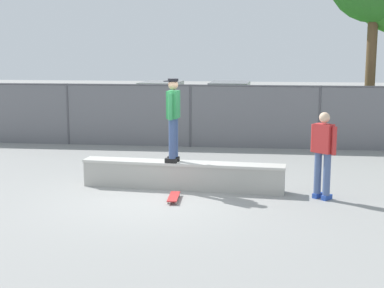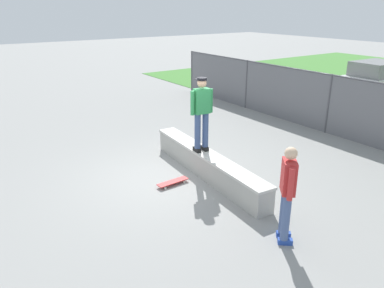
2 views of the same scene
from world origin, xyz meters
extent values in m
plane|color=gray|center=(0.00, 0.00, 0.00)|extent=(80.00, 80.00, 0.00)
cube|color=#A8A59E|center=(0.48, 0.94, 0.28)|extent=(4.52, 0.80, 0.55)
cube|color=beige|center=(0.48, 0.94, 0.58)|extent=(4.56, 0.84, 0.06)
cube|color=black|center=(0.24, 0.80, 0.66)|extent=(0.27, 0.14, 0.10)
cube|color=black|center=(0.26, 1.02, 0.66)|extent=(0.27, 0.14, 0.10)
cylinder|color=#384C7A|center=(0.27, 0.80, 1.15)|extent=(0.15, 0.15, 0.88)
cylinder|color=#384C7A|center=(0.29, 1.01, 1.15)|extent=(0.15, 0.15, 0.88)
cube|color=#2D8C4C|center=(0.28, 0.90, 1.89)|extent=(0.26, 0.40, 0.60)
cylinder|color=#2D8C4C|center=(0.25, 0.66, 1.87)|extent=(0.10, 0.10, 0.58)
cylinder|color=#2D8C4C|center=(0.31, 1.15, 1.87)|extent=(0.10, 0.10, 0.58)
sphere|color=tan|center=(0.28, 0.90, 2.32)|extent=(0.22, 0.22, 0.22)
cylinder|color=black|center=(0.28, 0.90, 2.42)|extent=(0.23, 0.23, 0.06)
cube|color=black|center=(0.15, 0.92, 2.40)|extent=(0.14, 0.21, 0.02)
cube|color=red|center=(0.42, -0.03, 0.08)|extent=(0.23, 0.81, 0.02)
cube|color=#B2B2B7|center=(0.41, 0.24, 0.06)|extent=(0.14, 0.07, 0.02)
cube|color=#B2B2B7|center=(0.43, -0.30, 0.06)|extent=(0.14, 0.07, 0.02)
cylinder|color=silver|center=(0.50, 0.24, 0.03)|extent=(0.03, 0.06, 0.05)
cylinder|color=silver|center=(0.33, 0.24, 0.03)|extent=(0.03, 0.06, 0.05)
cylinder|color=silver|center=(0.52, -0.30, 0.03)|extent=(0.03, 0.06, 0.05)
cylinder|color=silver|center=(0.35, -0.31, 0.03)|extent=(0.03, 0.06, 0.05)
cylinder|color=#4C4C51|center=(-7.97, 6.29, 0.98)|extent=(0.07, 0.07, 1.97)
cylinder|color=#4C4C51|center=(-3.98, 6.29, 0.98)|extent=(0.07, 0.07, 1.97)
cylinder|color=#4C4C51|center=(0.00, 6.29, 0.98)|extent=(0.07, 0.07, 1.97)
cylinder|color=#4C4C51|center=(0.00, 6.29, 1.94)|extent=(15.93, 0.05, 0.05)
cube|color=slate|center=(0.00, 6.29, 0.98)|extent=(15.93, 0.01, 1.97)
cube|color=silver|center=(-2.01, 12.29, 0.67)|extent=(1.99, 4.28, 0.70)
cube|color=gray|center=(-2.00, 12.44, 1.34)|extent=(1.69, 2.17, 0.64)
cylinder|color=black|center=(-1.17, 10.94, 0.32)|extent=(0.25, 0.65, 0.64)
cylinder|color=black|center=(-2.96, 11.03, 0.32)|extent=(0.25, 0.65, 0.64)
cylinder|color=black|center=(-2.85, 13.63, 0.32)|extent=(0.25, 0.65, 0.64)
cube|color=#2647A5|center=(3.40, 0.53, 0.05)|extent=(0.25, 0.27, 0.10)
cube|color=#2647A5|center=(3.57, 0.39, 0.05)|extent=(0.25, 0.27, 0.10)
cylinder|color=#475B89|center=(3.38, 0.50, 0.54)|extent=(0.15, 0.15, 0.88)
cylinder|color=#475B89|center=(3.55, 0.36, 0.54)|extent=(0.15, 0.15, 0.88)
cube|color=red|center=(3.47, 0.43, 1.28)|extent=(0.43, 0.41, 0.60)
cylinder|color=red|center=(3.28, 0.59, 1.26)|extent=(0.10, 0.10, 0.58)
cylinder|color=red|center=(3.66, 0.27, 1.26)|extent=(0.10, 0.10, 0.58)
sphere|color=beige|center=(3.47, 0.43, 1.71)|extent=(0.22, 0.22, 0.22)
camera|label=1|loc=(2.14, -11.25, 3.14)|focal=52.97mm
camera|label=2|loc=(7.26, -4.18, 4.01)|focal=34.70mm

